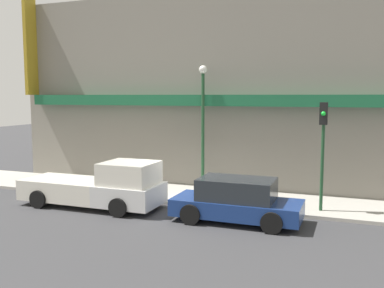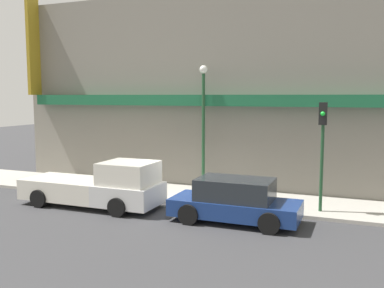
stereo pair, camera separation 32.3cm
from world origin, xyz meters
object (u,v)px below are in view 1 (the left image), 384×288
pickup_truck (100,187)px  street_lamp (203,113)px  parked_car (237,201)px  fire_hydrant (144,187)px  traffic_light (323,137)px

pickup_truck → street_lamp: size_ratio=1.03×
parked_car → street_lamp: size_ratio=0.80×
fire_hydrant → street_lamp: 4.14m
pickup_truck → fire_hydrant: size_ratio=8.00×
street_lamp → fire_hydrant: bearing=-135.6°
fire_hydrant → street_lamp: street_lamp is taller
pickup_truck → parked_car: 5.45m
pickup_truck → parked_car: (5.45, 0.00, -0.07)m
traffic_light → street_lamp: bearing=160.8°
fire_hydrant → street_lamp: bearing=44.4°
pickup_truck → parked_car: pickup_truck is taller
traffic_light → parked_car: bearing=-143.1°
fire_hydrant → traffic_light: 7.55m
parked_car → fire_hydrant: bearing=158.9°
pickup_truck → parked_car: size_ratio=1.29×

